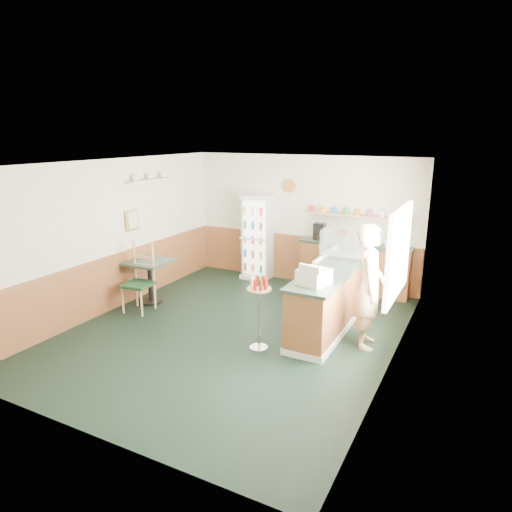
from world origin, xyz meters
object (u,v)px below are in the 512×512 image
Objects in this scene: drinks_fridge at (258,237)px; shopkeeper at (369,287)px; cafe_chair at (141,275)px; cash_register at (314,277)px; condiment_stand at (259,302)px; display_case at (347,244)px; cafe_table at (150,273)px.

drinks_fridge is 0.98× the size of shopkeeper.
cafe_chair is at bearing -110.76° from drinks_fridge.
shopkeeper is (0.70, 0.45, -0.18)m from cash_register.
condiment_stand is 2.64m from cafe_chair.
drinks_fridge reaches higher than display_case.
condiment_stand is (-0.70, -2.02, -0.51)m from display_case.
display_case is at bearing 71.00° from condiment_stand.
cafe_table is at bearing -115.47° from drinks_fridge.
shopkeeper reaches higher than drinks_fridge.
cash_register is 0.32× the size of cafe_chair.
cash_register is 3.34m from cafe_chair.
cafe_chair is (-2.61, 0.44, -0.09)m from condiment_stand.
shopkeeper reaches higher than display_case.
cafe_table is (-4.10, -0.05, -0.36)m from shopkeeper.
drinks_fridge is 3.56m from cash_register.
display_case is (2.30, -1.07, 0.33)m from drinks_fridge.
condiment_stand is at bearing -16.09° from cafe_table.
cafe_chair is at bearing 170.36° from condiment_stand.
cafe_chair is at bearing -154.40° from display_case.
cafe_table is (-3.40, 0.40, -0.54)m from cash_register.
cafe_chair is at bearing 82.38° from shopkeeper.
cafe_chair reaches higher than cash_register.
drinks_fridge is at bearing 154.98° from display_case.
cash_register is at bearing 28.67° from condiment_stand.
cash_register is at bearing -49.77° from drinks_fridge.
cafe_chair is (-4.00, -0.39, -0.28)m from shopkeeper.
display_case is at bearing -25.02° from drinks_fridge.
cafe_chair is (-1.01, -2.65, -0.27)m from drinks_fridge.
display_case is 2.12× the size of cash_register.
drinks_fridge is 1.67× the size of condiment_stand.
drinks_fridge reaches higher than cash_register.
cash_register is 3.47m from cafe_table.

